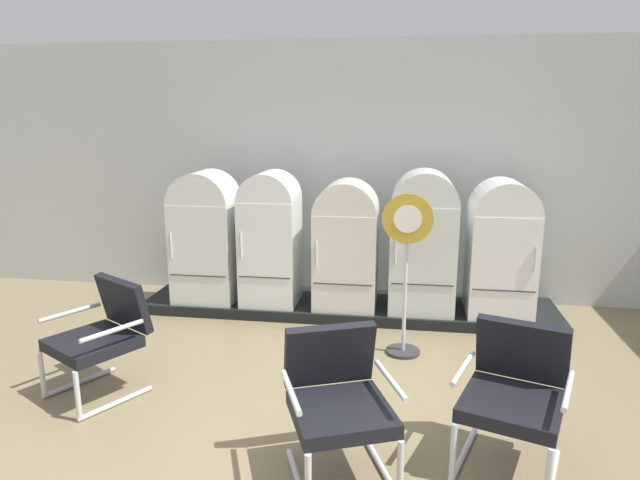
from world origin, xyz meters
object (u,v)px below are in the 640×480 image
object	(u,v)px
refrigerator_3	(423,238)
armchair_center	(338,396)
refrigerator_4	(501,244)
refrigerator_0	(206,233)
refrigerator_2	(346,241)
sign_stand	(406,277)
armchair_left	(102,332)
armchair_right	(514,390)
refrigerator_1	(270,234)

from	to	relation	value
refrigerator_3	armchair_center	size ratio (longest dim) A/B	1.66
refrigerator_4	refrigerator_0	bearing A→B (deg)	-179.34
refrigerator_2	refrigerator_3	xyz separation A→B (m)	(0.82, 0.01, 0.07)
sign_stand	armchair_left	bearing A→B (deg)	-155.57
refrigerator_0	armchair_center	xyz separation A→B (m)	(1.84, -2.76, -0.38)
refrigerator_2	armchair_left	xyz separation A→B (m)	(-1.75, -2.02, -0.34)
refrigerator_2	armchair_right	world-z (taller)	refrigerator_2
refrigerator_0	refrigerator_4	xyz separation A→B (m)	(3.23, 0.04, -0.02)
refrigerator_1	refrigerator_4	bearing A→B (deg)	0.65
refrigerator_2	refrigerator_3	distance (m)	0.83
refrigerator_3	armchair_right	bearing A→B (deg)	-78.29
refrigerator_2	refrigerator_4	xyz separation A→B (m)	(1.64, 0.03, 0.02)
armchair_right	sign_stand	world-z (taller)	sign_stand
refrigerator_0	armchair_left	world-z (taller)	refrigerator_0
refrigerator_0	refrigerator_3	xyz separation A→B (m)	(2.42, 0.02, 0.02)
refrigerator_4	refrigerator_1	bearing A→B (deg)	-179.35
refrigerator_1	sign_stand	size ratio (longest dim) A/B	0.97
refrigerator_3	armchair_right	distance (m)	2.62
refrigerator_2	refrigerator_4	distance (m)	1.64
refrigerator_0	sign_stand	bearing A→B (deg)	-22.47
armchair_left	armchair_right	size ratio (longest dim) A/B	1.00
refrigerator_3	armchair_left	world-z (taller)	refrigerator_3
armchair_left	refrigerator_3	bearing A→B (deg)	38.39
refrigerator_0	refrigerator_2	world-z (taller)	refrigerator_0
refrigerator_3	armchair_left	bearing A→B (deg)	-141.61
refrigerator_0	refrigerator_4	distance (m)	3.23
armchair_right	refrigerator_0	bearing A→B (deg)	139.55
refrigerator_2	armchair_center	world-z (taller)	refrigerator_2
refrigerator_0	refrigerator_3	size ratio (longest dim) A/B	0.97
refrigerator_1	armchair_left	bearing A→B (deg)	-113.96
armchair_center	sign_stand	size ratio (longest dim) A/B	0.60
refrigerator_2	armchair_right	xyz separation A→B (m)	(1.35, -2.52, -0.34)
refrigerator_2	refrigerator_4	size ratio (longest dim) A/B	0.98
armchair_left	refrigerator_1	bearing A→B (deg)	66.04
armchair_center	refrigerator_4	bearing A→B (deg)	63.54
refrigerator_3	sign_stand	size ratio (longest dim) A/B	0.99
refrigerator_4	armchair_right	xyz separation A→B (m)	(-0.29, -2.55, -0.36)
refrigerator_1	armchair_left	world-z (taller)	refrigerator_1
refrigerator_0	refrigerator_3	distance (m)	2.42
armchair_center	refrigerator_0	bearing A→B (deg)	123.67
refrigerator_3	armchair_right	size ratio (longest dim) A/B	1.66
armchair_left	armchair_right	distance (m)	3.14
refrigerator_1	refrigerator_4	size ratio (longest dim) A/B	1.03
refrigerator_4	sign_stand	xyz separation A→B (m)	(-0.99, -0.97, -0.11)
armchair_left	armchair_right	xyz separation A→B (m)	(3.10, -0.49, 0.00)
refrigerator_0	refrigerator_2	distance (m)	1.60
armchair_right	sign_stand	size ratio (longest dim) A/B	0.60
refrigerator_2	armchair_right	bearing A→B (deg)	-61.83
refrigerator_0	armchair_center	bearing A→B (deg)	-56.33
refrigerator_0	refrigerator_4	bearing A→B (deg)	0.66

